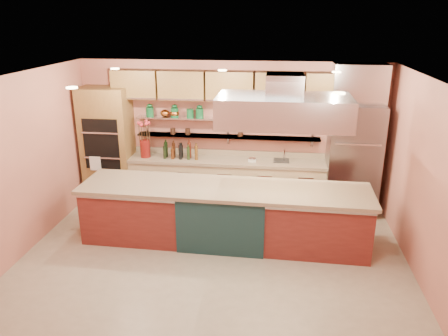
# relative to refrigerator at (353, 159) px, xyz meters

# --- Properties ---
(floor) EXTENTS (6.00, 5.00, 0.02)m
(floor) POSITION_rel_refrigerator_xyz_m (-2.35, -2.14, -1.06)
(floor) COLOR gray
(floor) RESTS_ON ground
(ceiling) EXTENTS (6.00, 5.00, 0.02)m
(ceiling) POSITION_rel_refrigerator_xyz_m (-2.35, -2.14, 1.75)
(ceiling) COLOR black
(ceiling) RESTS_ON wall_back
(wall_back) EXTENTS (6.00, 0.04, 2.80)m
(wall_back) POSITION_rel_refrigerator_xyz_m (-2.35, 0.36, 0.35)
(wall_back) COLOR #B86B57
(wall_back) RESTS_ON floor
(wall_front) EXTENTS (6.00, 0.04, 2.80)m
(wall_front) POSITION_rel_refrigerator_xyz_m (-2.35, -4.64, 0.35)
(wall_front) COLOR #B86B57
(wall_front) RESTS_ON floor
(wall_left) EXTENTS (0.04, 5.00, 2.80)m
(wall_left) POSITION_rel_refrigerator_xyz_m (-5.35, -2.14, 0.35)
(wall_left) COLOR #B86B57
(wall_left) RESTS_ON floor
(wall_right) EXTENTS (0.04, 5.00, 2.80)m
(wall_right) POSITION_rel_refrigerator_xyz_m (0.65, -2.14, 0.35)
(wall_right) COLOR #B86B57
(wall_right) RESTS_ON floor
(oven_stack) EXTENTS (0.95, 0.64, 2.30)m
(oven_stack) POSITION_rel_refrigerator_xyz_m (-4.80, 0.04, 0.10)
(oven_stack) COLOR brown
(oven_stack) RESTS_ON floor
(refrigerator) EXTENTS (0.95, 0.72, 2.10)m
(refrigerator) POSITION_rel_refrigerator_xyz_m (0.00, 0.00, 0.00)
(refrigerator) COLOR gray
(refrigerator) RESTS_ON floor
(back_counter) EXTENTS (3.84, 0.64, 0.93)m
(back_counter) POSITION_rel_refrigerator_xyz_m (-2.40, 0.06, -0.58)
(back_counter) COLOR tan
(back_counter) RESTS_ON floor
(wall_shelf_lower) EXTENTS (3.60, 0.26, 0.03)m
(wall_shelf_lower) POSITION_rel_refrigerator_xyz_m (-2.40, 0.23, 0.30)
(wall_shelf_lower) COLOR silver
(wall_shelf_lower) RESTS_ON wall_back
(wall_shelf_upper) EXTENTS (3.60, 0.26, 0.03)m
(wall_shelf_upper) POSITION_rel_refrigerator_xyz_m (-2.40, 0.23, 0.65)
(wall_shelf_upper) COLOR silver
(wall_shelf_upper) RESTS_ON wall_back
(upper_cabinets) EXTENTS (4.60, 0.36, 0.55)m
(upper_cabinets) POSITION_rel_refrigerator_xyz_m (-2.35, 0.18, 1.30)
(upper_cabinets) COLOR brown
(upper_cabinets) RESTS_ON wall_back
(range_hood) EXTENTS (2.00, 1.00, 0.45)m
(range_hood) POSITION_rel_refrigerator_xyz_m (-1.35, -1.49, 1.20)
(range_hood) COLOR silver
(range_hood) RESTS_ON ceiling
(ceiling_downlights) EXTENTS (4.00, 2.80, 0.02)m
(ceiling_downlights) POSITION_rel_refrigerator_xyz_m (-2.35, -1.94, 1.72)
(ceiling_downlights) COLOR #FFE5A5
(ceiling_downlights) RESTS_ON ceiling
(island) EXTENTS (4.67, 1.11, 0.97)m
(island) POSITION_rel_refrigerator_xyz_m (-2.25, -1.49, -0.57)
(island) COLOR maroon
(island) RESTS_ON floor
(flower_vase) EXTENTS (0.26, 0.26, 0.35)m
(flower_vase) POSITION_rel_refrigerator_xyz_m (-4.02, 0.01, 0.05)
(flower_vase) COLOR #63110E
(flower_vase) RESTS_ON back_counter
(oil_bottle_cluster) EXTENTS (0.78, 0.38, 0.24)m
(oil_bottle_cluster) POSITION_rel_refrigerator_xyz_m (-3.30, 0.01, 0.00)
(oil_bottle_cluster) COLOR black
(oil_bottle_cluster) RESTS_ON back_counter
(kitchen_scale) EXTENTS (0.16, 0.13, 0.08)m
(kitchen_scale) POSITION_rel_refrigerator_xyz_m (-1.89, 0.01, -0.08)
(kitchen_scale) COLOR silver
(kitchen_scale) RESTS_ON back_counter
(bar_faucet) EXTENTS (0.04, 0.04, 0.24)m
(bar_faucet) POSITION_rel_refrigerator_xyz_m (-1.28, 0.11, -0.00)
(bar_faucet) COLOR silver
(bar_faucet) RESTS_ON back_counter
(copper_kettle) EXTENTS (0.23, 0.23, 0.14)m
(copper_kettle) POSITION_rel_refrigerator_xyz_m (-3.65, 0.23, 0.74)
(copper_kettle) COLOR #B46429
(copper_kettle) RESTS_ON wall_shelf_upper
(green_canister) EXTENTS (0.16, 0.16, 0.16)m
(green_canister) POSITION_rel_refrigerator_xyz_m (-3.14, 0.23, 0.75)
(green_canister) COLOR #0F4923
(green_canister) RESTS_ON wall_shelf_upper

